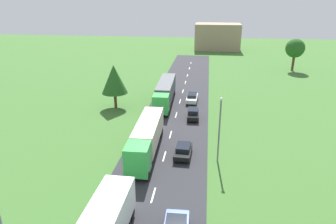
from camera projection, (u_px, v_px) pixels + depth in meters
The scene contains 11 objects.
road at pixel (159, 175), 32.40m from camera, with size 10.00×140.00×0.06m, color #2B2B30.
lane_marking_centre at pixel (157, 181), 31.21m from camera, with size 0.16×123.54×0.01m.
truck_second at pixel (146, 137), 36.29m from camera, with size 2.77×13.15×3.54m.
truck_third at pixel (165, 91), 53.44m from camera, with size 2.85×14.49×3.60m.
car_third at pixel (183, 150), 35.94m from camera, with size 1.98×4.01×1.35m.
car_fourth at pixel (193, 114), 46.96m from camera, with size 1.88×4.02×1.51m.
car_fifth at pixel (192, 98), 54.47m from camera, with size 1.94×4.63×1.44m.
lamppost_second at pixel (220, 126), 33.73m from camera, with size 0.36×0.36×7.58m.
tree_maple at pixel (295, 48), 75.74m from camera, with size 4.60×4.60×7.90m.
tree_pine at pixel (114, 79), 50.26m from camera, with size 4.23×4.23×7.26m.
distant_building at pixel (217, 37), 107.30m from camera, with size 15.34×9.93×8.72m, color #9E846B.
Camera 1 is at (4.47, -3.17, 17.61)m, focal length 33.10 mm.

